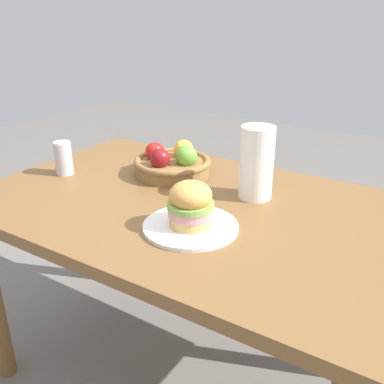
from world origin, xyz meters
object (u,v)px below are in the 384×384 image
object	(u,v)px
plate	(191,226)
fruit_basket	(172,163)
paper_towel_roll	(256,163)
sandwich	(191,204)
soda_can	(63,158)

from	to	relation	value
plate	fruit_basket	bearing A→B (deg)	131.33
fruit_basket	paper_towel_roll	distance (m)	0.36
sandwich	fruit_basket	size ratio (longest dim) A/B	0.46
soda_can	sandwich	bearing A→B (deg)	-10.35
soda_can	fruit_basket	bearing A→B (deg)	32.34
sandwich	paper_towel_roll	world-z (taller)	paper_towel_roll
plate	soda_can	distance (m)	0.65
fruit_basket	paper_towel_roll	xyz separation A→B (m)	(0.35, -0.03, 0.08)
plate	fruit_basket	distance (m)	0.45
sandwich	fruit_basket	bearing A→B (deg)	131.33
paper_towel_roll	sandwich	bearing A→B (deg)	-101.06
plate	sandwich	size ratio (longest dim) A/B	2.06
sandwich	fruit_basket	distance (m)	0.45
fruit_basket	sandwich	bearing A→B (deg)	-48.67
sandwich	paper_towel_roll	distance (m)	0.31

